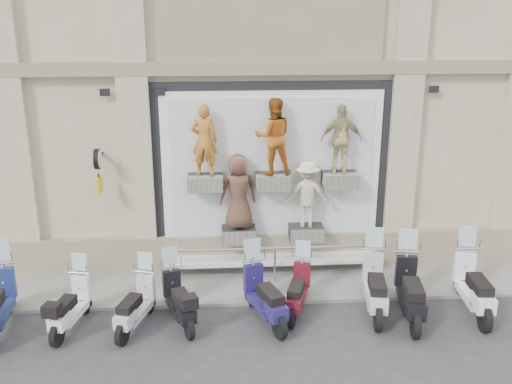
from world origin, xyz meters
TOP-DOWN VIEW (x-y plane):
  - ground at (0.00, 0.00)m, footprint 90.00×90.00m
  - sidewalk at (0.00, 2.10)m, footprint 16.00×2.20m
  - building at (0.00, 7.00)m, footprint 14.00×8.60m
  - shop_vitrine at (0.04, 2.75)m, footprint 5.60×0.83m
  - guard_rail at (0.00, 2.00)m, footprint 5.06×0.10m
  - clock_sign_bracket at (-3.90, 2.47)m, footprint 0.10×0.80m
  - scooter_b at (-4.22, 0.35)m, footprint 0.85×1.77m
  - scooter_c at (-2.95, 0.29)m, footprint 0.99×1.79m
  - scooter_d at (-2.10, 0.43)m, footprint 1.07×1.83m
  - scooter_e at (-0.38, 0.37)m, footprint 1.16×2.00m
  - scooter_f at (0.35, 0.69)m, footprint 1.00×1.78m
  - scooter_g at (1.95, 0.58)m, footprint 0.92×2.09m
  - scooter_h at (2.60, 0.30)m, footprint 0.93×2.15m
  - scooter_i at (3.98, 0.42)m, footprint 0.78×2.10m

SIDE VIEW (x-z plane):
  - ground at x=0.00m, z-range 0.00..0.00m
  - sidewalk at x=0.00m, z-range 0.00..0.08m
  - guard_rail at x=0.00m, z-range 0.00..0.93m
  - scooter_b at x=-4.22m, z-range 0.00..1.39m
  - scooter_f at x=0.35m, z-range 0.00..1.39m
  - scooter_c at x=-2.95m, z-range 0.00..1.40m
  - scooter_d at x=-2.10m, z-range 0.00..1.43m
  - scooter_e at x=-0.38m, z-range 0.00..1.56m
  - scooter_g at x=1.95m, z-range 0.00..1.65m
  - scooter_i at x=3.98m, z-range 0.00..1.67m
  - scooter_h at x=2.60m, z-range 0.00..1.69m
  - shop_vitrine at x=0.04m, z-range 0.24..4.54m
  - clock_sign_bracket at x=-3.90m, z-range 2.29..3.31m
  - building at x=0.00m, z-range 0.00..12.00m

